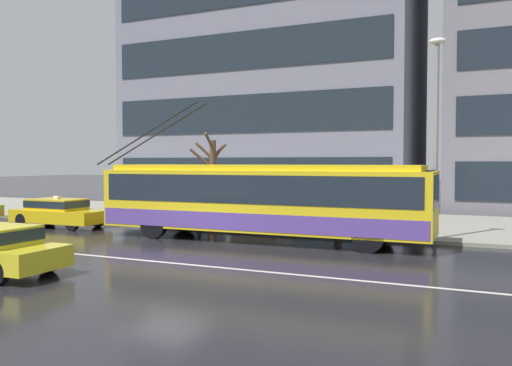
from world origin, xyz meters
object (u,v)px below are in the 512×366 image
Objects in this scene: pedestrian_approaching_curb at (190,188)px; street_tree_bare at (212,173)px; taxi_queued_behind_bus at (59,211)px; street_lamp at (436,121)px; pedestrian_at_shelter at (200,187)px; trolleybus at (261,199)px; bus_shelter at (252,182)px; pedestrian_walking_past at (336,192)px.

street_tree_bare is at bearing 98.94° from pedestrian_approaching_curb.
street_lamp reaches higher than taxi_queued_behind_bus.
taxi_queued_behind_bus is at bearing -148.86° from pedestrian_at_shelter.
trolleybus reaches higher than bus_shelter.
trolleybus is 9.93m from taxi_queued_behind_bus.
pedestrian_at_shelter is 0.28× the size of street_lamp.
bus_shelter reaches higher than pedestrian_walking_past.
trolleybus is 6.93m from street_lamp.
pedestrian_walking_past is (4.19, -1.17, -0.27)m from bus_shelter.
bus_shelter is 1.85× the size of pedestrian_at_shelter.
street_tree_bare is at bearing 134.19° from trolleybus.
bus_shelter is 2.53m from pedestrian_at_shelter.
trolleybus is 6.76× the size of pedestrian_at_shelter.
street_lamp is 1.72× the size of street_tree_bare.
pedestrian_walking_past reaches higher than taxi_queued_behind_bus.
street_tree_bare reaches higher than bus_shelter.
taxi_queued_behind_bus is at bearing -135.02° from street_tree_bare.
trolleybus is 7.00m from street_tree_bare.
street_lamp is at bearing -9.65° from bus_shelter.
street_tree_bare reaches higher than pedestrian_walking_past.
pedestrian_at_shelter is (-4.50, 3.20, 0.21)m from trolleybus.
street_lamp is (10.43, -0.98, 2.61)m from pedestrian_at_shelter.
taxi_queued_behind_bus is 8.77m from bus_shelter.
pedestrian_approaching_curb is 1.01× the size of pedestrian_walking_past.
pedestrian_approaching_curb is at bearing -149.65° from bus_shelter.
pedestrian_approaching_curb is (0.10, -1.03, -0.01)m from pedestrian_at_shelter.
pedestrian_at_shelter reaches higher than pedestrian_walking_past.
pedestrian_at_shelter is 1.01× the size of pedestrian_approaching_curb.
pedestrian_walking_past is (6.58, 0.23, -0.02)m from pedestrian_approaching_curb.
taxi_queued_behind_bus is 12.36m from pedestrian_walking_past.
bus_shelter is at bearing -26.51° from street_tree_bare.
taxi_queued_behind_bus is 2.26× the size of pedestrian_walking_past.
trolleybus is 6.88× the size of pedestrian_walking_past.
taxi_queued_behind_bus is at bearing -171.81° from street_lamp.
pedestrian_walking_past is at bearing -20.19° from street_tree_bare.
street_lamp is (7.94, -1.35, 2.37)m from bus_shelter.
pedestrian_walking_past is at bearing 11.52° from taxi_queued_behind_bus.
pedestrian_at_shelter is 6.72m from pedestrian_walking_past.
street_lamp reaches higher than pedestrian_walking_past.
street_tree_bare is at bearing 165.61° from street_lamp.
street_tree_bare is at bearing 153.49° from bus_shelter.
street_tree_bare is (-7.02, 2.58, 0.64)m from pedestrian_walking_past.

